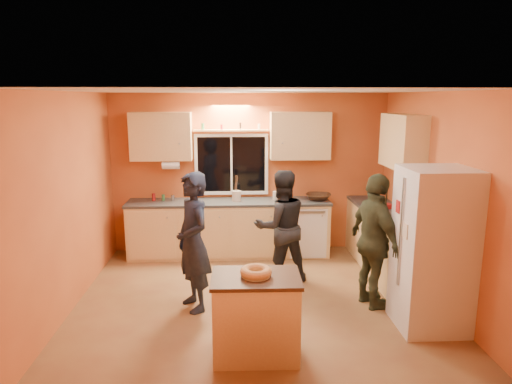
{
  "coord_description": "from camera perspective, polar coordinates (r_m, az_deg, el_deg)",
  "views": [
    {
      "loc": [
        -0.3,
        -5.43,
        2.53
      ],
      "look_at": [
        0.02,
        0.4,
        1.31
      ],
      "focal_mm": 32.0,
      "sensor_mm": 36.0,
      "label": 1
    }
  ],
  "objects": [
    {
      "name": "person_center",
      "position": [
        6.3,
        3.15,
        -4.32
      ],
      "size": [
        0.87,
        0.75,
        1.57
      ],
      "primitive_type": "imported",
      "rotation": [
        0.0,
        0.0,
        3.36
      ],
      "color": "black",
      "rests_on": "ground"
    },
    {
      "name": "person_left",
      "position": [
        5.51,
        -7.87,
        -6.21
      ],
      "size": [
        0.63,
        0.73,
        1.68
      ],
      "primitive_type": "imported",
      "rotation": [
        0.0,
        0.0,
        -1.12
      ],
      "color": "black",
      "rests_on": "ground"
    },
    {
      "name": "red_box",
      "position": [
        7.07,
        15.92,
        -1.72
      ],
      "size": [
        0.18,
        0.15,
        0.07
      ],
      "primitive_type": "cube",
      "rotation": [
        0.0,
        0.0,
        0.22
      ],
      "color": "maroon",
      "rests_on": "right_counter"
    },
    {
      "name": "utensil_crock",
      "position": [
        7.27,
        -2.45,
        -0.5
      ],
      "size": [
        0.14,
        0.14,
        0.17
      ],
      "primitive_type": "cylinder",
      "color": "beige",
      "rests_on": "back_counter"
    },
    {
      "name": "potted_plant",
      "position": [
        6.38,
        17.69,
        -2.36
      ],
      "size": [
        0.27,
        0.25,
        0.27
      ],
      "primitive_type": "imported",
      "rotation": [
        0.0,
        0.0,
        -0.18
      ],
      "color": "gray",
      "rests_on": "right_counter"
    },
    {
      "name": "back_counter",
      "position": [
        7.43,
        -0.58,
        -4.47
      ],
      "size": [
        4.23,
        0.62,
        0.9
      ],
      "color": "tan",
      "rests_on": "ground"
    },
    {
      "name": "island",
      "position": [
        4.64,
        -0.0,
        -15.19
      ],
      "size": [
        0.88,
        0.61,
        0.84
      ],
      "rotation": [
        0.0,
        0.0,
        -0.02
      ],
      "color": "tan",
      "rests_on": "ground"
    },
    {
      "name": "mixing_bowl",
      "position": [
        7.44,
        7.81,
        -0.6
      ],
      "size": [
        0.48,
        0.48,
        0.1
      ],
      "primitive_type": "imported",
      "rotation": [
        0.0,
        0.0,
        -0.22
      ],
      "color": "black",
      "rests_on": "back_counter"
    },
    {
      "name": "bundt_pastry",
      "position": [
        4.46,
        -0.0,
        -9.95
      ],
      "size": [
        0.31,
        0.31,
        0.09
      ],
      "primitive_type": "torus",
      "color": "tan",
      "rests_on": "island"
    },
    {
      "name": "right_counter",
      "position": [
        6.67,
        16.89,
        -6.9
      ],
      "size": [
        0.62,
        1.84,
        0.9
      ],
      "color": "tan",
      "rests_on": "ground"
    },
    {
      "name": "ground",
      "position": [
        6.0,
        0.04,
        -13.18
      ],
      "size": [
        4.5,
        4.5,
        0.0
      ],
      "primitive_type": "plane",
      "color": "brown",
      "rests_on": "ground"
    },
    {
      "name": "refrigerator",
      "position": [
        5.37,
        21.26,
        -6.72
      ],
      "size": [
        0.72,
        0.7,
        1.8
      ],
      "primitive_type": "cube",
      "color": "silver",
      "rests_on": "ground"
    },
    {
      "name": "room_shell",
      "position": [
        5.93,
        0.98,
        2.92
      ],
      "size": [
        4.54,
        4.04,
        2.61
      ],
      "color": "#D36E36",
      "rests_on": "ground"
    },
    {
      "name": "person_right",
      "position": [
        5.7,
        14.63,
        -6.01
      ],
      "size": [
        0.63,
        1.04,
        1.65
      ],
      "primitive_type": "imported",
      "rotation": [
        0.0,
        0.0,
        1.81
      ],
      "color": "#2A311F",
      "rests_on": "ground"
    }
  ]
}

